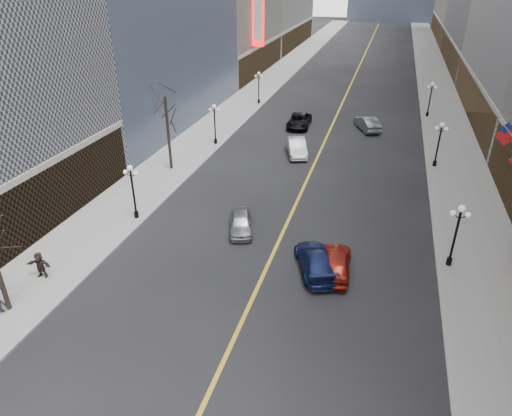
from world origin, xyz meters
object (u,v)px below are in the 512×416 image
Objects in this scene: streetlamp_east_3 at (431,96)px; car_sb_mid at (336,262)px; car_nb_far at (299,121)px; streetlamp_west_3 at (259,84)px; streetlamp_west_2 at (215,120)px; streetlamp_west_1 at (132,186)px; car_nb_mid at (297,147)px; streetlamp_east_2 at (439,140)px; car_sb_far at (367,123)px; car_sb_near at (316,261)px; streetlamp_east_1 at (457,229)px; car_nb_near at (241,222)px.

streetlamp_east_3 is 39.60m from car_sb_mid.
streetlamp_east_3 is 0.79× the size of car_nb_far.
streetlamp_west_3 reaches higher than car_nb_far.
streetlamp_east_3 and streetlamp_west_2 have the same top height.
streetlamp_west_1 is at bearing -123.25° from streetlamp_east_3.
streetlamp_west_1 reaches higher than car_sb_mid.
streetlamp_west_3 is at bearing 98.98° from car_nb_mid.
car_sb_mid is (16.31, -38.87, -2.09)m from streetlamp_west_3.
streetlamp_west_1 is (-23.60, -18.00, 0.00)m from streetlamp_east_2.
car_sb_mid is at bearing 65.65° from car_sb_far.
streetlamp_east_1 is at bearing 177.96° from car_sb_near.
streetlamp_east_3 and streetlamp_west_1 have the same top height.
streetlamp_west_3 is (-23.60, 18.00, 0.00)m from streetlamp_east_2.
car_sb_near is (14.99, -21.03, -2.12)m from streetlamp_west_2.
car_sb_mid is (6.83, -20.41, -0.03)m from car_nb_mid.
streetlamp_west_1 reaches higher than car_sb_far.
streetlamp_east_2 and streetlamp_east_3 have the same top height.
streetlamp_east_3 reaches higher than car_sb_far.
car_sb_far is at bearing 56.27° from car_nb_near.
car_sb_mid is (-7.29, -2.87, -2.09)m from streetlamp_east_1.
streetlamp_west_3 is 0.87× the size of car_nb_mid.
streetlamp_west_3 is 20.86m from car_nb_mid.
streetlamp_west_2 reaches higher than car_nb_mid.
streetlamp_east_2 is 12.77m from car_sb_far.
car_sb_mid reaches higher than car_sb_near.
streetlamp_east_3 is 10.97m from car_sb_far.
streetlamp_east_2 reaches higher than car_sb_mid.
car_nb_mid reaches higher than car_sb_near.
streetlamp_west_2 is at bearing 142.67° from streetlamp_east_1.
streetlamp_west_2 is at bearing -56.01° from car_sb_mid.
streetlamp_west_2 reaches higher than car_sb_mid.
car_sb_mid is 31.06m from car_sb_far.
streetlamp_west_1 and streetlamp_west_2 have the same top height.
car_nb_far is 30.90m from car_sb_near.
car_nb_far is 31.08m from car_sb_mid.
streetlamp_east_1 is at bearing -37.33° from streetlamp_west_2.
streetlamp_west_3 reaches higher than car_sb_mid.
streetlamp_west_1 is 0.84× the size of car_sb_near.
streetlamp_west_2 is at bearing -90.00° from streetlamp_west_3.
streetlamp_east_2 reaches higher than car_nb_near.
streetlamp_west_1 is at bearing 180.00° from streetlamp_east_1.
streetlamp_east_2 is 14.27m from car_nb_mid.
streetlamp_west_2 is at bearing -133.85° from car_nb_far.
car_nb_near is 0.83× the size of car_nb_mid.
streetlamp_east_3 is at bearing 90.00° from streetlamp_east_1.
streetlamp_east_2 and streetlamp_west_2 have the same top height.
car_sb_mid is at bearing 165.22° from car_sb_near.
car_nb_mid is (9.49, -18.46, -2.05)m from streetlamp_west_3.
car_nb_far is at bearing 73.25° from car_nb_near.
streetlamp_west_2 is 18.00m from streetlamp_west_3.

